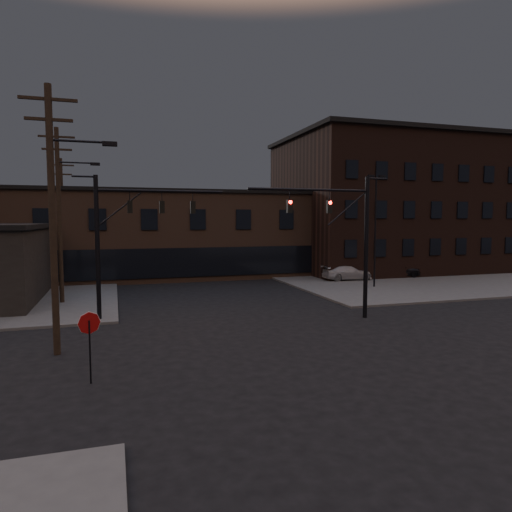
{
  "coord_description": "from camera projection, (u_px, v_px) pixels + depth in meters",
  "views": [
    {
      "loc": [
        -7.12,
        -18.22,
        5.63
      ],
      "look_at": [
        0.68,
        6.81,
        3.5
      ],
      "focal_mm": 32.0,
      "sensor_mm": 36.0,
      "label": 1
    }
  ],
  "objects": [
    {
      "name": "parked_car_lot_b",
      "position": [
        347.0,
        273.0,
        41.18
      ],
      "size": [
        4.61,
        2.03,
        1.32
      ],
      "primitive_type": "imported",
      "rotation": [
        0.0,
        0.0,
        1.53
      ],
      "color": "#A4A4A6",
      "rests_on": "sidewalk_ne"
    },
    {
      "name": "sidewalk_ne",
      "position": [
        408.0,
        273.0,
        47.36
      ],
      "size": [
        30.0,
        30.0,
        0.15
      ],
      "primitive_type": "cube",
      "color": "#474744",
      "rests_on": "ground"
    },
    {
      "name": "stop_sign",
      "position": [
        89.0,
        331.0,
        15.5
      ],
      "size": [
        0.72,
        0.33,
        2.48
      ],
      "color": "black",
      "rests_on": "ground"
    },
    {
      "name": "parked_car_lot_a",
      "position": [
        396.0,
        269.0,
        43.24
      ],
      "size": [
        4.64,
        2.33,
        1.52
      ],
      "primitive_type": "imported",
      "rotation": [
        0.0,
        0.0,
        1.45
      ],
      "color": "black",
      "rests_on": "sidewalk_ne"
    },
    {
      "name": "utility_pole_mid",
      "position": [
        60.0,
        211.0,
        29.64
      ],
      "size": [
        3.7,
        0.28,
        11.5
      ],
      "color": "black",
      "rests_on": "ground"
    },
    {
      "name": "traffic_signal_far",
      "position": [
        122.0,
        230.0,
        25.12
      ],
      "size": [
        7.12,
        0.24,
        8.0
      ],
      "color": "black",
      "rests_on": "ground"
    },
    {
      "name": "utility_pole_near",
      "position": [
        54.0,
        213.0,
        18.54
      ],
      "size": [
        3.7,
        0.28,
        11.0
      ],
      "color": "black",
      "rests_on": "ground"
    },
    {
      "name": "traffic_signal_near",
      "position": [
        348.0,
        232.0,
        25.38
      ],
      "size": [
        7.12,
        0.24,
        8.0
      ],
      "color": "black",
      "rests_on": "ground"
    },
    {
      "name": "ground",
      "position": [
        287.0,
        348.0,
        19.91
      ],
      "size": [
        140.0,
        140.0,
        0.0
      ],
      "primitive_type": "plane",
      "color": "black",
      "rests_on": "ground"
    },
    {
      "name": "car_crossing",
      "position": [
        162.0,
        270.0,
        43.02
      ],
      "size": [
        3.23,
        5.51,
        1.72
      ],
      "primitive_type": "imported",
      "rotation": [
        0.0,
        0.0,
        0.29
      ],
      "color": "black",
      "rests_on": "ground"
    },
    {
      "name": "lot_light_a",
      "position": [
        375.0,
        221.0,
        36.64
      ],
      "size": [
        1.5,
        0.28,
        9.14
      ],
      "color": "black",
      "rests_on": "ground"
    },
    {
      "name": "lot_light_b",
      "position": [
        402.0,
        220.0,
        43.18
      ],
      "size": [
        1.5,
        0.28,
        9.14
      ],
      "color": "black",
      "rests_on": "ground"
    },
    {
      "name": "building_row",
      "position": [
        188.0,
        235.0,
        46.23
      ],
      "size": [
        40.0,
        12.0,
        8.0
      ],
      "primitive_type": "cube",
      "color": "brown",
      "rests_on": "ground"
    },
    {
      "name": "utility_pole_far",
      "position": [
        62.0,
        217.0,
        40.77
      ],
      "size": [
        2.2,
        0.28,
        11.0
      ],
      "color": "black",
      "rests_on": "ground"
    },
    {
      "name": "building_right",
      "position": [
        388.0,
        207.0,
        50.61
      ],
      "size": [
        22.0,
        16.0,
        14.0
      ],
      "primitive_type": "cube",
      "color": "black",
      "rests_on": "ground"
    }
  ]
}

